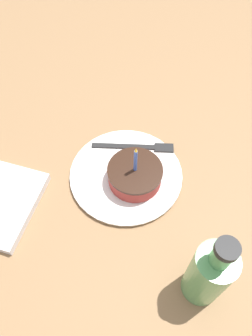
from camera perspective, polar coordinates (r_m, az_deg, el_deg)
name	(u,v)px	position (r m, az deg, el deg)	size (l,w,h in m)	color
ground_plane	(134,179)	(0.77, 1.38, -1.94)	(2.40, 2.40, 0.04)	olive
plate	(126,174)	(0.75, 0.00, -1.13)	(0.26, 0.26, 0.01)	white
cake_slice	(135,175)	(0.71, 1.56, -1.17)	(0.12, 0.12, 0.12)	#99332D
fork	(138,147)	(0.78, 2.19, 3.69)	(0.19, 0.07, 0.01)	#262626
bottle	(209,274)	(0.59, 14.22, -17.42)	(0.07, 0.07, 0.21)	#599959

